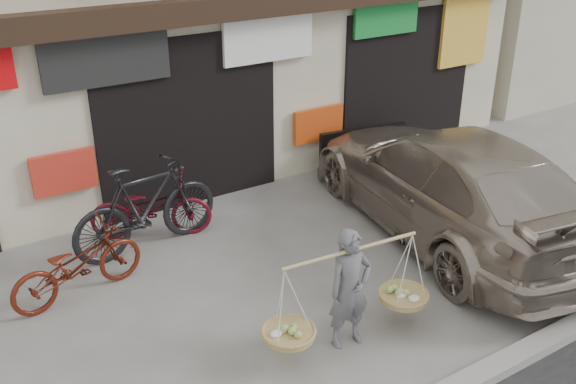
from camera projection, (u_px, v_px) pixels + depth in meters
ground at (316, 306)px, 7.87m from camera, size 70.00×70.00×0.00m
street_vendor at (350, 294)px, 6.98m from camera, size 2.05×0.69×1.42m
bike_0 at (77, 265)px, 7.89m from camera, size 1.80×0.90×0.90m
bike_1 at (146, 207)px, 8.87m from camera, size 2.24×0.86×1.31m
bike_2 at (151, 208)px, 9.28m from camera, size 1.84×1.26×0.91m
suv at (448, 182)px, 9.32m from camera, size 3.09×5.70×1.57m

